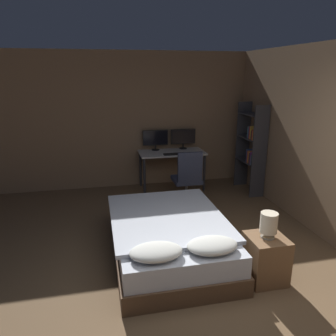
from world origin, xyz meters
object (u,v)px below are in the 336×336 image
object	(u,v)px
keyboard	(174,154)
office_chair	(187,182)
bedside_lamp	(269,223)
monitor_left	(155,139)
nightstand	(265,259)
desk	(172,157)
bookshelf	(253,145)
computer_mouse	(189,153)
bed	(169,238)
monitor_right	(183,137)

from	to	relation	value
keyboard	office_chair	bearing A→B (deg)	-79.83
bedside_lamp	monitor_left	bearing A→B (deg)	100.30
nightstand	desk	xyz separation A→B (m)	(-0.34, 3.24, 0.40)
bookshelf	office_chair	bearing A→B (deg)	-169.80
office_chair	bedside_lamp	bearing A→B (deg)	-84.49
keyboard	computer_mouse	bearing A→B (deg)	0.00
nightstand	bookshelf	world-z (taller)	bookshelf
bed	keyboard	size ratio (longest dim) A/B	4.83
bed	computer_mouse	bearing A→B (deg)	68.22
monitor_left	bookshelf	world-z (taller)	bookshelf
bookshelf	monitor_right	bearing A→B (deg)	146.45
bedside_lamp	monitor_right	world-z (taller)	monitor_right
bed	monitor_left	distance (m)	2.87
bedside_lamp	monitor_left	distance (m)	3.53
bedside_lamp	computer_mouse	world-z (taller)	bedside_lamp
keyboard	office_chair	distance (m)	0.70
monitor_right	bookshelf	distance (m)	1.41
monitor_right	bedside_lamp	bearing A→B (deg)	-89.19
bookshelf	bedside_lamp	bearing A→B (deg)	-112.71
desk	monitor_left	xyz separation A→B (m)	(-0.29, 0.22, 0.34)
computer_mouse	bookshelf	bearing A→B (deg)	-16.01
monitor_left	keyboard	world-z (taller)	monitor_left
monitor_left	computer_mouse	bearing A→B (deg)	-36.96
monitor_left	monitor_right	world-z (taller)	same
monitor_left	keyboard	distance (m)	0.58
monitor_right	office_chair	world-z (taller)	monitor_right
monitor_right	computer_mouse	world-z (taller)	monitor_right
monitor_right	bookshelf	size ratio (longest dim) A/B	0.30
monitor_left	computer_mouse	xyz separation A→B (m)	(0.59, -0.44, -0.22)
bookshelf	bed	bearing A→B (deg)	-136.60
nightstand	keyboard	bearing A→B (deg)	96.41
keyboard	desk	bearing A→B (deg)	90.00
office_chair	bed	bearing A→B (deg)	-112.78
bedside_lamp	office_chair	world-z (taller)	office_chair
bed	monitor_right	distance (m)	2.99
nightstand	keyboard	world-z (taller)	keyboard
bedside_lamp	computer_mouse	xyz separation A→B (m)	(-0.04, 3.02, 0.08)
nightstand	bedside_lamp	distance (m)	0.44
keyboard	bookshelf	xyz separation A→B (m)	(1.46, -0.33, 0.18)
desk	monitor_right	world-z (taller)	monitor_right
bed	nightstand	xyz separation A→B (m)	(0.96, -0.71, 0.00)
computer_mouse	bed	bearing A→B (deg)	-111.78
monitor_left	monitor_right	bearing A→B (deg)	0.00
bed	bookshelf	distance (m)	2.95
monitor_left	computer_mouse	size ratio (longest dim) A/B	7.39
computer_mouse	office_chair	size ratio (longest dim) A/B	0.07
keyboard	monitor_right	bearing A→B (deg)	56.82
monitor_right	office_chair	size ratio (longest dim) A/B	0.53
nightstand	keyboard	xyz separation A→B (m)	(-0.34, 3.02, 0.51)
desk	computer_mouse	xyz separation A→B (m)	(0.30, -0.22, 0.12)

